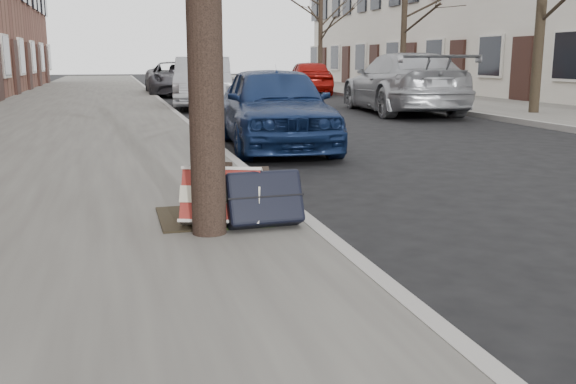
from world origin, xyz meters
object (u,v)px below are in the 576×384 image
object	(u,v)px
suitcase_red	(222,197)
car_near_mid	(203,82)
suitcase_navy	(264,198)
car_near_front	(275,107)

from	to	relation	value
suitcase_red	car_near_mid	size ratio (longest dim) A/B	0.14
suitcase_red	suitcase_navy	distance (m)	0.32
car_near_front	car_near_mid	size ratio (longest dim) A/B	0.87
car_near_front	car_near_mid	xyz separation A→B (m)	(0.09, 9.01, 0.07)
suitcase_red	suitcase_navy	size ratio (longest dim) A/B	1.02
suitcase_navy	suitcase_red	bearing A→B (deg)	159.68
suitcase_navy	car_near_mid	xyz separation A→B (m)	(1.47, 14.19, 0.38)
car_near_mid	car_near_front	bearing A→B (deg)	-82.61
suitcase_navy	car_near_mid	bearing A→B (deg)	81.25
suitcase_red	suitcase_navy	world-z (taller)	suitcase_red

